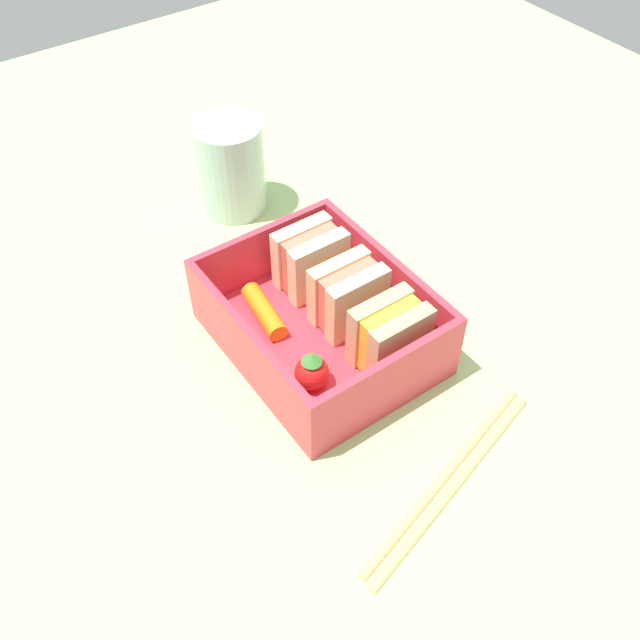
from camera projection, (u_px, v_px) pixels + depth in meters
ground_plane at (320, 352)px, 56.80cm from camera, size 120.00×120.00×2.00cm
bento_tray at (320, 338)px, 55.63cm from camera, size 16.89×13.37×1.20cm
bento_rim at (320, 312)px, 53.42cm from camera, size 16.89×13.37×4.84cm
sandwich_left at (310, 259)px, 57.10cm from camera, size 3.64×5.21×5.25cm
sandwich_center_left at (348, 296)px, 54.30cm from camera, size 3.64×5.21×5.25cm
sandwich_center at (389, 336)px, 51.50cm from camera, size 3.64×5.21×5.25cm
carrot_stick_far_left at (264, 311)px, 55.72cm from camera, size 5.61×2.26×1.54cm
strawberry_far_left at (312, 372)px, 50.80cm from camera, size 2.53×2.53×3.13cm
chopstick_pair at (451, 479)px, 47.43cm from camera, size 6.32×18.23×0.70cm
drinking_glass at (231, 167)px, 64.84cm from camera, size 6.26×6.26×8.70cm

